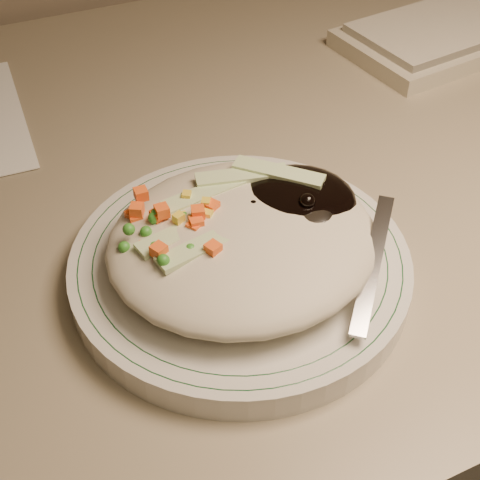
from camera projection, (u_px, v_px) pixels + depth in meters
name	position (u px, v px, depth m)	size (l,w,h in m)	color
desk	(252.00, 287.00, 0.76)	(1.40, 0.70, 0.74)	gray
plate	(240.00, 266.00, 0.49)	(0.25, 0.25, 0.02)	silver
plate_rim	(240.00, 256.00, 0.48)	(0.23, 0.23, 0.00)	#144723
meal	(246.00, 233.00, 0.47)	(0.21, 0.19, 0.05)	#BDB599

